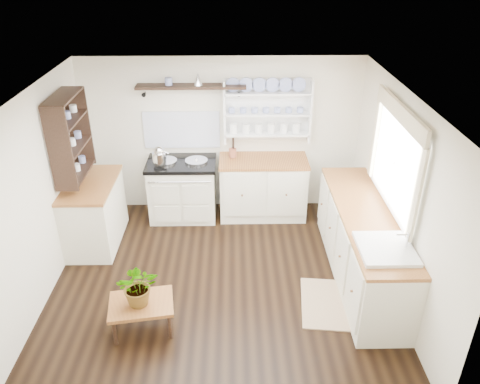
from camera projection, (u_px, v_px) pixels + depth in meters
The scene contains 19 objects.
floor at pixel (221, 281), 5.71m from camera, with size 4.00×3.80×0.01m, color black.
wall_back at pixel (222, 136), 6.83m from camera, with size 4.00×0.02×2.30m, color silver.
wall_right at pixel (399, 197), 5.19m from camera, with size 0.02×3.80×2.30m, color silver.
wall_left at pixel (37, 200), 5.13m from camera, with size 0.02×3.80×2.30m, color silver.
ceiling at pixel (216, 97), 4.62m from camera, with size 4.00×3.80×0.01m, color white.
window at pixel (396, 158), 5.13m from camera, with size 0.08×1.55×1.22m.
aga_cooker at pixel (183, 189), 6.87m from camera, with size 0.99×0.69×0.91m.
back_cabinets at pixel (263, 187), 6.91m from camera, with size 1.27×0.63×0.90m.
right_cabinets at pixel (362, 244), 5.60m from camera, with size 0.62×2.43×0.90m.
belfast_sink at pixel (384, 258), 4.78m from camera, with size 0.55×0.60×0.45m.
left_cabinets at pixel (94, 212), 6.26m from camera, with size 0.62×1.13×0.90m.
plate_rack at pixel (267, 110), 6.62m from camera, with size 1.20×0.22×0.90m.
high_shelf at pixel (191, 87), 6.36m from camera, with size 1.50×0.29×0.16m.
left_shelving at pixel (70, 136), 5.74m from camera, with size 0.28×0.80×1.05m, color black.
kettle at pixel (159, 155), 6.47m from camera, with size 0.19×0.19×0.24m, color silver, non-canonical shape.
utensil_crock at pixel (233, 153), 6.73m from camera, with size 0.11×0.11×0.13m, color #975237.
center_table at pixel (141, 306), 4.87m from camera, with size 0.72×0.56×0.36m.
potted_plant at pixel (139, 285), 4.74m from camera, with size 0.41×0.36×0.46m, color #3F7233.
floor_rug at pixel (326, 303), 5.34m from camera, with size 0.55×0.85×0.02m, color #8E6952.
Camera 1 is at (0.16, -4.51, 3.66)m, focal length 35.00 mm.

